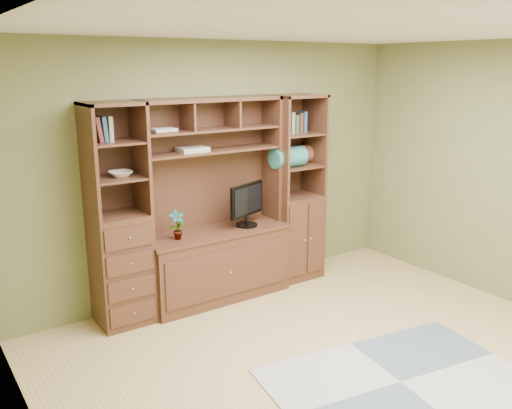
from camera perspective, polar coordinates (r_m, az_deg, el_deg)
room at (r=4.11m, az=10.28°, el=-0.62°), size 4.60×4.10×2.64m
center_hutch at (r=5.42m, az=-4.17°, el=0.23°), size 1.54×0.53×2.05m
left_tower at (r=5.04m, az=-14.26°, el=-1.26°), size 0.50×0.45×2.05m
right_tower at (r=6.01m, az=4.11°, el=1.67°), size 0.55×0.45×2.05m
rug at (r=4.48m, az=14.96°, el=-17.66°), size 2.13×1.59×0.01m
monitor at (r=5.56m, az=-1.00°, el=0.78°), size 0.55×0.39×0.62m
orchid at (r=5.22m, az=-8.31°, el=-2.14°), size 0.15×0.10×0.29m
magazines at (r=5.29m, az=-6.71°, el=5.78°), size 0.28×0.21×0.04m
bowl at (r=4.97m, az=-14.08°, el=3.15°), size 0.20×0.20×0.05m
blanket_teal at (r=5.82m, az=3.40°, el=5.00°), size 0.38×0.22×0.22m
blanket_red at (r=6.09m, az=4.72°, el=5.30°), size 0.35×0.20×0.20m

